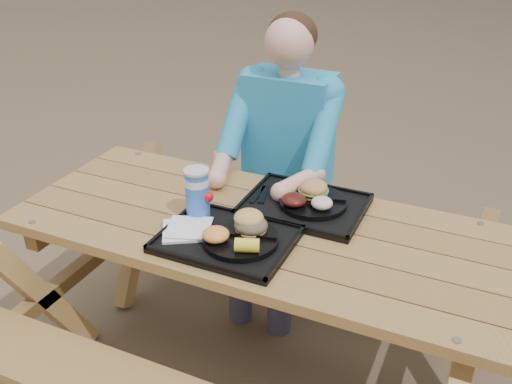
% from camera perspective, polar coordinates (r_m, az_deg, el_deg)
% --- Properties ---
extents(ground, '(60.00, 60.00, 0.00)m').
position_cam_1_polar(ground, '(2.56, -0.00, -17.67)').
color(ground, '#999999').
rests_on(ground, ground).
extents(picnic_table, '(1.80, 1.49, 0.75)m').
position_cam_1_polar(picnic_table, '(2.30, -0.00, -11.15)').
color(picnic_table, '#999999').
rests_on(picnic_table, ground).
extents(tray_near, '(0.45, 0.35, 0.02)m').
position_cam_1_polar(tray_near, '(1.98, -2.92, -4.81)').
color(tray_near, black).
rests_on(tray_near, picnic_table).
extents(tray_far, '(0.45, 0.35, 0.02)m').
position_cam_1_polar(tray_far, '(2.19, 4.86, -1.43)').
color(tray_far, black).
rests_on(tray_far, picnic_table).
extents(plate_near, '(0.26, 0.26, 0.02)m').
position_cam_1_polar(plate_near, '(1.94, -1.55, -4.76)').
color(plate_near, black).
rests_on(plate_near, tray_near).
extents(plate_far, '(0.26, 0.26, 0.02)m').
position_cam_1_polar(plate_far, '(2.18, 5.71, -1.01)').
color(plate_far, black).
rests_on(plate_far, tray_far).
extents(napkin_stack, '(0.21, 0.21, 0.02)m').
position_cam_1_polar(napkin_stack, '(2.01, -7.11, -3.72)').
color(napkin_stack, white).
rests_on(napkin_stack, tray_near).
extents(soda_cup, '(0.09, 0.09, 0.18)m').
position_cam_1_polar(soda_cup, '(2.07, -5.88, -0.22)').
color(soda_cup, blue).
rests_on(soda_cup, tray_near).
extents(condiment_bbq, '(0.05, 0.05, 0.03)m').
position_cam_1_polar(condiment_bbq, '(2.06, -1.36, -2.53)').
color(condiment_bbq, black).
rests_on(condiment_bbq, tray_near).
extents(condiment_mustard, '(0.05, 0.05, 0.03)m').
position_cam_1_polar(condiment_mustard, '(2.03, 0.15, -2.94)').
color(condiment_mustard, yellow).
rests_on(condiment_mustard, tray_near).
extents(sandwich, '(0.11, 0.11, 0.11)m').
position_cam_1_polar(sandwich, '(1.94, -0.52, -2.48)').
color(sandwich, gold).
rests_on(sandwich, plate_near).
extents(mac_cheese, '(0.09, 0.09, 0.05)m').
position_cam_1_polar(mac_cheese, '(1.91, -4.05, -4.26)').
color(mac_cheese, '#FF9C43').
rests_on(mac_cheese, plate_near).
extents(corn_cob, '(0.10, 0.10, 0.05)m').
position_cam_1_polar(corn_cob, '(1.85, -0.90, -5.35)').
color(corn_cob, yellow).
rests_on(corn_cob, plate_near).
extents(cutlery_far, '(0.06, 0.15, 0.01)m').
position_cam_1_polar(cutlery_far, '(2.24, 0.73, -0.23)').
color(cutlery_far, black).
rests_on(cutlery_far, tray_far).
extents(burger, '(0.11, 0.11, 0.10)m').
position_cam_1_polar(burger, '(2.18, 5.79, 0.80)').
color(burger, '#C78246').
rests_on(burger, plate_far).
extents(baked_beans, '(0.10, 0.10, 0.04)m').
position_cam_1_polar(baked_beans, '(2.12, 3.80, -0.77)').
color(baked_beans, '#44120D').
rests_on(baked_beans, plate_far).
extents(potato_salad, '(0.08, 0.08, 0.04)m').
position_cam_1_polar(potato_salad, '(2.11, 6.60, -1.10)').
color(potato_salad, beige).
rests_on(potato_salad, plate_far).
extents(diner, '(0.48, 0.84, 1.28)m').
position_cam_1_polar(diner, '(2.67, 3.04, 1.48)').
color(diner, '#1B8BC0').
rests_on(diner, ground).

